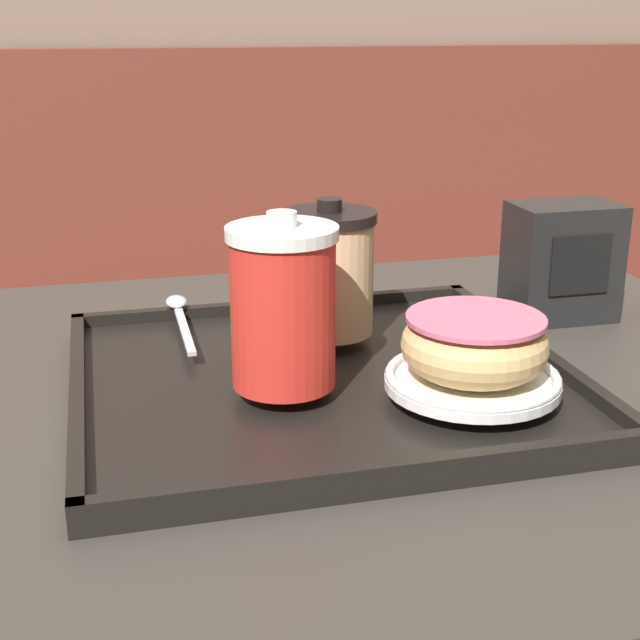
{
  "coord_description": "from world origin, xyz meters",
  "views": [
    {
      "loc": [
        -0.21,
        -0.71,
        1.05
      ],
      "look_at": [
        -0.03,
        -0.01,
        0.81
      ],
      "focal_mm": 50.0,
      "sensor_mm": 36.0,
      "label": 1
    }
  ],
  "objects_px": {
    "napkin_dispenser": "(562,262)",
    "coffee_cup_rear": "(332,271)",
    "donut_chocolate_glazed": "(474,344)",
    "coffee_cup_front": "(283,306)",
    "spoon": "(179,311)"
  },
  "relations": [
    {
      "from": "donut_chocolate_glazed",
      "to": "spoon",
      "type": "height_order",
      "value": "donut_chocolate_glazed"
    },
    {
      "from": "coffee_cup_rear",
      "to": "donut_chocolate_glazed",
      "type": "relative_size",
      "value": 1.09
    },
    {
      "from": "coffee_cup_front",
      "to": "spoon",
      "type": "xyz_separation_m",
      "value": [
        -0.07,
        0.2,
        -0.06
      ]
    },
    {
      "from": "coffee_cup_rear",
      "to": "napkin_dispenser",
      "type": "bearing_deg",
      "value": 10.2
    },
    {
      "from": "napkin_dispenser",
      "to": "spoon",
      "type": "bearing_deg",
      "value": 174.86
    },
    {
      "from": "donut_chocolate_glazed",
      "to": "spoon",
      "type": "xyz_separation_m",
      "value": [
        -0.21,
        0.25,
        -0.03
      ]
    },
    {
      "from": "coffee_cup_front",
      "to": "donut_chocolate_glazed",
      "type": "distance_m",
      "value": 0.16
    },
    {
      "from": "coffee_cup_rear",
      "to": "napkin_dispenser",
      "type": "distance_m",
      "value": 0.27
    },
    {
      "from": "donut_chocolate_glazed",
      "to": "napkin_dispenser",
      "type": "height_order",
      "value": "napkin_dispenser"
    },
    {
      "from": "coffee_cup_front",
      "to": "donut_chocolate_glazed",
      "type": "relative_size",
      "value": 1.22
    },
    {
      "from": "coffee_cup_rear",
      "to": "donut_chocolate_glazed",
      "type": "xyz_separation_m",
      "value": [
        0.08,
        -0.16,
        -0.02
      ]
    },
    {
      "from": "coffee_cup_rear",
      "to": "donut_chocolate_glazed",
      "type": "distance_m",
      "value": 0.18
    },
    {
      "from": "coffee_cup_rear",
      "to": "napkin_dispenser",
      "type": "xyz_separation_m",
      "value": [
        0.27,
        0.05,
        -0.02
      ]
    },
    {
      "from": "napkin_dispenser",
      "to": "coffee_cup_rear",
      "type": "bearing_deg",
      "value": -169.8
    },
    {
      "from": "spoon",
      "to": "napkin_dispenser",
      "type": "height_order",
      "value": "napkin_dispenser"
    }
  ]
}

